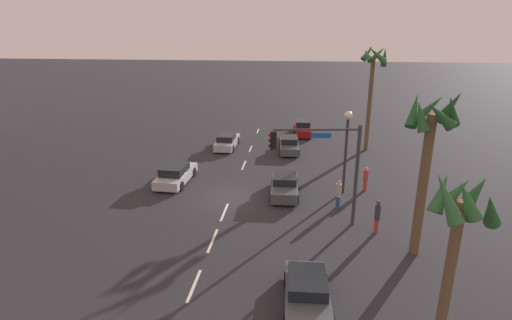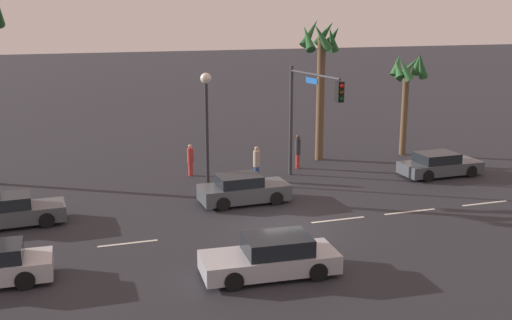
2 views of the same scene
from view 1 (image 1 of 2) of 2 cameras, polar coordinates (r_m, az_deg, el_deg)
name	(u,v)px [view 1 (image 1 of 2)]	position (r m, az deg, el deg)	size (l,w,h in m)	color
ground_plane	(231,197)	(27.55, -3.55, -5.16)	(220.00, 220.00, 0.00)	#28282D
lane_stripe_0	(258,131)	(44.48, 0.27, 4.08)	(1.96, 0.14, 0.01)	silver
lane_stripe_1	(251,149)	(38.00, -0.76, 1.58)	(1.92, 0.14, 0.01)	silver
lane_stripe_2	(244,165)	(33.54, -1.72, -0.74)	(2.29, 0.14, 0.01)	silver
lane_stripe_3	(224,212)	(25.40, -4.45, -7.28)	(2.47, 0.14, 0.01)	silver
lane_stripe_4	(213,241)	(22.34, -6.09, -11.16)	(2.53, 0.14, 0.01)	silver
lane_stripe_5	(194,286)	(19.08, -8.67, -16.98)	(2.41, 0.14, 0.01)	silver
car_0	(227,141)	(38.37, -4.08, 2.64)	(4.58, 1.85, 1.32)	#B7B7BC
car_1	(285,186)	(27.68, 4.05, -3.64)	(4.16, 1.96, 1.35)	#474C51
car_2	(176,174)	(30.31, -11.19, -1.97)	(4.72, 2.16, 1.37)	#B7B7BC
car_3	(307,293)	(17.55, 7.18, -18.05)	(4.45, 2.01, 1.28)	#474C51
car_4	(303,128)	(43.21, 6.55, 4.43)	(4.41, 1.94, 1.45)	maroon
car_5	(289,145)	(37.24, 4.67, 2.13)	(4.28, 1.94, 1.31)	#474C51
traffic_signal	(327,158)	(22.66, 9.85, 0.22)	(0.86, 5.00, 5.90)	#38383D
streetlamp	(347,136)	(27.47, 12.60, 3.26)	(0.56, 0.56, 5.69)	#2D2D33
pedestrian_0	(366,178)	(29.15, 15.09, -2.49)	(0.48, 0.48, 1.74)	#BF3833
pedestrian_1	(377,215)	(23.50, 16.62, -7.45)	(0.41, 0.41, 1.93)	#BF3833
pedestrian_2	(338,193)	(26.02, 11.48, -4.61)	(0.49, 0.49, 1.85)	#2D478C
palm_tree_0	(460,215)	(15.72, 26.68, -6.91)	(2.45, 2.79, 6.47)	brown
palm_tree_1	(373,71)	(37.61, 16.13, 11.86)	(2.55, 2.43, 9.47)	brown
palm_tree_2	(430,138)	(20.42, 23.20, 2.79)	(2.38, 2.65, 8.35)	brown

